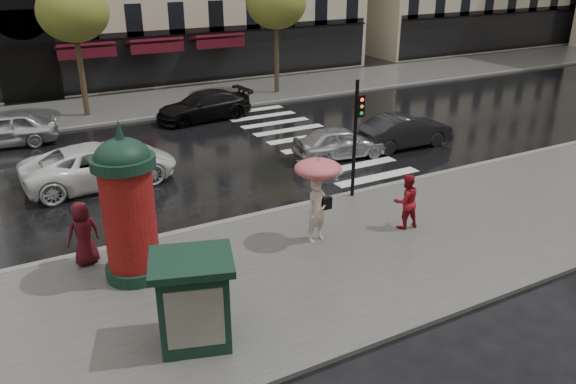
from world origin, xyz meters
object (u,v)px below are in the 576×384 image
man_burgundy (83,233)px  car_far_silver (3,130)px  woman_red (406,201)px  car_darkgrey (405,131)px  car_white (100,165)px  newsstand (194,300)px  morris_column (128,205)px  traffic_light (357,128)px  car_silver (340,142)px  car_black (204,106)px  woman_umbrella (318,187)px

man_burgundy → car_far_silver: 12.42m
woman_red → car_darkgrey: (5.20, 6.36, -0.25)m
man_burgundy → car_white: man_burgundy is taller
newsstand → woman_red: bearing=16.5°
man_burgundy → morris_column: morris_column is taller
traffic_light → car_silver: bearing=62.9°
car_darkgrey → newsstand: bearing=125.4°
car_white → car_black: (6.35, 6.42, -0.04)m
newsstand → car_darkgrey: newsstand is taller
man_burgundy → morris_column: bearing=116.9°
man_burgundy → car_far_silver: bearing=-96.2°
man_burgundy → newsstand: (1.43, -4.53, 0.16)m
newsstand → car_far_silver: size_ratio=0.46×
man_burgundy → car_silver: 11.58m
man_burgundy → car_black: 14.62m
traffic_light → newsstand: size_ratio=1.96×
woman_umbrella → morris_column: (-5.06, 0.59, 0.31)m
traffic_light → car_silver: traffic_light is taller
man_burgundy → car_darkgrey: (14.02, 4.02, -0.28)m
woman_umbrella → car_black: (1.89, 14.09, -1.08)m
traffic_light → car_far_silver: (-10.03, 12.04, -1.77)m
car_darkgrey → car_far_silver: car_far_silver is taller
traffic_light → car_black: 12.12m
woman_umbrella → morris_column: size_ratio=0.61×
morris_column → newsstand: (0.44, -3.30, -0.94)m
newsstand → car_black: size_ratio=0.42×
traffic_light → car_black: (-0.88, 11.95, -1.82)m
woman_red → traffic_light: traffic_light is taller
man_burgundy → morris_column: 1.93m
man_burgundy → car_far_silver: size_ratio=0.40×
woman_red → traffic_light: size_ratio=0.43×
man_burgundy → newsstand: bearing=95.6°
man_burgundy → traffic_light: bearing=170.3°
woman_umbrella → car_silver: bearing=51.7°
woman_red → morris_column: morris_column is taller
woman_red → car_far_silver: 17.80m
woman_umbrella → car_darkgrey: size_ratio=0.58×
morris_column → car_far_silver: (-2.20, 13.59, -1.34)m
car_darkgrey → car_white: size_ratio=0.80×
car_far_silver → car_white: bearing=28.8°
car_white → car_far_silver: size_ratio=1.22×
car_darkgrey → man_burgundy: bearing=107.2°
car_far_silver → car_black: bearing=95.0°
woman_red → morris_column: (-7.83, 1.11, 1.13)m
man_burgundy → car_far_silver: (-1.22, 12.36, -0.24)m
woman_umbrella → traffic_light: size_ratio=0.64×
newsstand → morris_column: bearing=97.6°
car_far_silver → man_burgundy: bearing=11.1°
morris_column → traffic_light: morris_column is taller
woman_umbrella → car_darkgrey: (7.97, 5.84, -1.07)m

